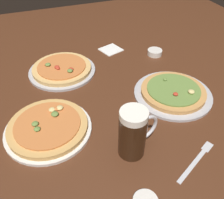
% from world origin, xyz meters
% --- Properties ---
extents(ground_plane, '(2.40, 2.40, 0.03)m').
position_xyz_m(ground_plane, '(0.00, 0.00, -0.01)').
color(ground_plane, '#4C2816').
extents(pizza_plate_near, '(0.32, 0.32, 0.05)m').
position_xyz_m(pizza_plate_near, '(-0.27, -0.06, 0.02)').
color(pizza_plate_near, silver).
rests_on(pizza_plate_near, ground_plane).
extents(pizza_plate_far, '(0.32, 0.32, 0.05)m').
position_xyz_m(pizza_plate_far, '(-0.14, 0.30, 0.02)').
color(pizza_plate_far, '#B2B2B7').
rests_on(pizza_plate_far, ground_plane).
extents(pizza_plate_side, '(0.33, 0.33, 0.05)m').
position_xyz_m(pizza_plate_side, '(0.26, -0.04, 0.02)').
color(pizza_plate_side, '#B2B2B7').
rests_on(pizza_plate_side, ground_plane).
extents(beer_mug_dark, '(0.15, 0.09, 0.18)m').
position_xyz_m(beer_mug_dark, '(-0.02, -0.25, 0.09)').
color(beer_mug_dark, black).
rests_on(beer_mug_dark, ground_plane).
extents(ramekin_butter, '(0.08, 0.08, 0.03)m').
position_xyz_m(ramekin_butter, '(0.36, 0.29, 0.01)').
color(ramekin_butter, silver).
rests_on(ramekin_butter, ground_plane).
extents(napkin_folded, '(0.13, 0.13, 0.01)m').
position_xyz_m(napkin_folded, '(0.15, 0.43, 0.00)').
color(napkin_folded, white).
rests_on(napkin_folded, ground_plane).
extents(fork_left, '(0.20, 0.11, 0.01)m').
position_xyz_m(fork_left, '(0.16, -0.36, 0.00)').
color(fork_left, silver).
rests_on(fork_left, ground_plane).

